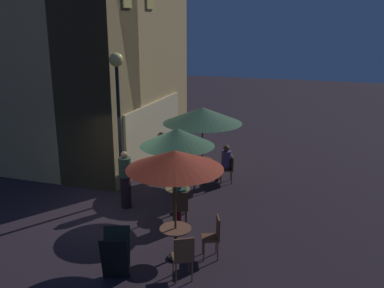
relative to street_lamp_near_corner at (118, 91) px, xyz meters
name	(u,v)px	position (x,y,z in m)	size (l,w,h in m)	color
ground_plane	(116,217)	(-1.12, -0.37, -3.24)	(60.00, 60.00, 0.00)	#281F26
cafe_building	(77,51)	(2.53, 2.85, 0.86)	(6.71, 7.51, 8.22)	tan
street_lamp_near_corner	(118,91)	(0.00, 0.00, 0.00)	(0.39, 0.39, 4.29)	black
menu_sandwich_board	(116,255)	(-3.69, -1.76, -2.72)	(0.82, 0.75, 1.00)	black
cafe_table_0	(202,166)	(2.13, -1.81, -2.70)	(0.67, 0.67, 0.78)	black
cafe_table_1	(176,237)	(-2.61, -2.66, -2.71)	(0.70, 0.70, 0.75)	black
cafe_table_2	(178,196)	(-0.39, -1.90, -2.73)	(0.67, 0.67, 0.74)	black
patio_umbrella_0	(203,115)	(2.13, -1.81, -1.01)	(2.52, 2.52, 2.50)	black
patio_umbrella_1	(175,160)	(-2.61, -2.66, -0.93)	(2.08, 2.08, 2.53)	black
patio_umbrella_2	(177,137)	(-0.39, -1.90, -1.07)	(1.98, 1.98, 2.42)	black
cafe_chair_0	(229,166)	(2.42, -2.64, -2.71)	(0.56, 0.56, 0.89)	brown
cafe_chair_1	(200,176)	(1.28, -2.00, -2.72)	(0.50, 0.50, 0.86)	black
cafe_chair_2	(183,255)	(-3.37, -3.12, -2.64)	(0.57, 0.57, 1.00)	brown
cafe_chair_3	(214,233)	(-2.29, -3.46, -2.66)	(0.50, 0.50, 0.98)	brown
cafe_chair_4	(180,206)	(-1.16, -2.24, -2.64)	(0.53, 0.53, 0.99)	#4F351F
patron_seated_0	(224,161)	(2.37, -2.50, -2.53)	(0.42, 0.51, 1.26)	#4B2221
patron_seated_1	(179,200)	(-1.03, -2.18, -2.54)	(0.55, 0.48, 1.23)	#561019
patron_standing_2	(161,156)	(1.87, -0.47, -2.42)	(0.35, 0.35, 1.64)	#501823
patron_standing_3	(125,180)	(-0.46, -0.36, -2.41)	(0.35, 0.35, 1.66)	black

